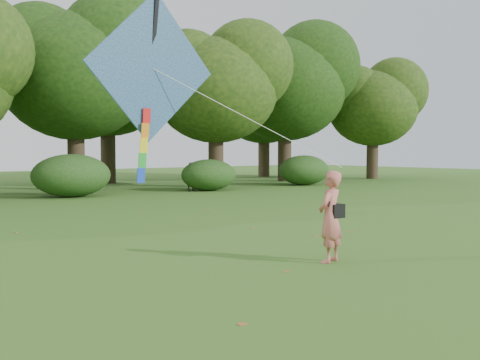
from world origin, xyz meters
TOP-DOWN VIEW (x-y plane):
  - ground at (0.00, 0.00)m, footprint 100.00×100.00m
  - man_kite_flyer at (0.61, 0.48)m, footprint 0.72×0.60m
  - bystander_right at (9.15, 17.78)m, footprint 0.90×0.74m
  - crossbody_bag at (0.72, 0.45)m, footprint 0.43×0.20m
  - flying_kite at (-2.21, 2.09)m, footprint 4.37×1.91m
  - tree_line at (1.67, 22.88)m, footprint 54.70×15.30m
  - fallen_leaves at (0.96, 5.55)m, footprint 9.05×12.24m

SIDE VIEW (x-z plane):
  - ground at x=0.00m, z-range 0.00..0.00m
  - fallen_leaves at x=0.96m, z-range 0.00..0.01m
  - bystander_right at x=9.15m, z-range 0.00..1.43m
  - man_kite_flyer at x=0.61m, z-range 0.00..1.70m
  - crossbody_bag at x=0.72m, z-range 0.62..1.31m
  - flying_kite at x=-2.21m, z-range 1.83..5.13m
  - tree_line at x=1.67m, z-range 0.86..10.35m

